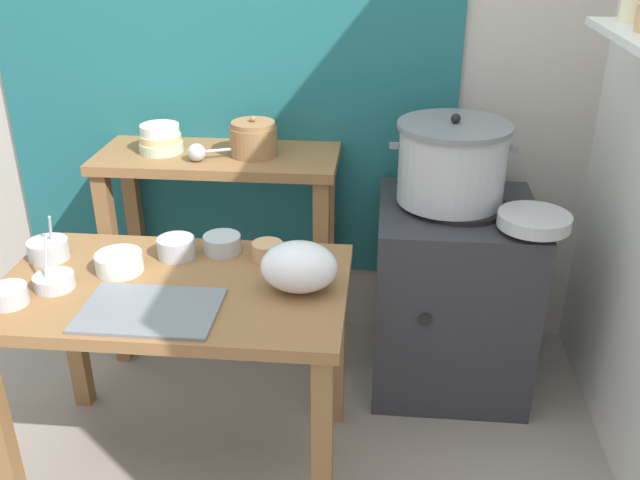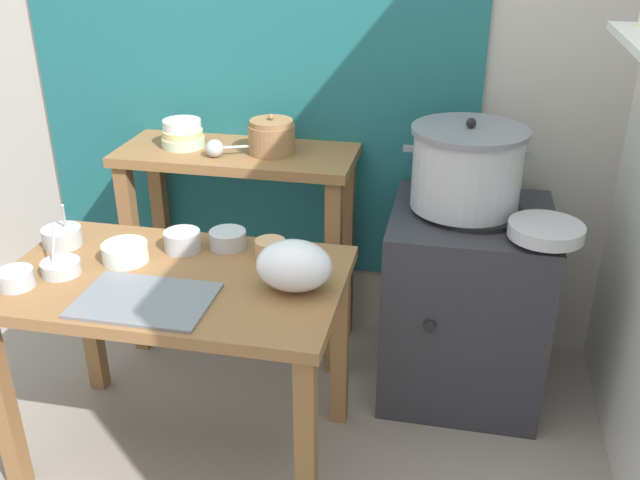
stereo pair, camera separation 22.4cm
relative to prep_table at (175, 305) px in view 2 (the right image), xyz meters
The scene contains 19 objects.
ground_plane 0.63m from the prep_table, 35.35° to the right, with size 9.00×9.00×0.00m, color gray.
wall_back 1.24m from the prep_table, 77.61° to the left, with size 4.40×0.12×2.60m.
prep_table is the anchor object (origin of this frame).
back_shelf_table 0.74m from the prep_table, 91.06° to the left, with size 0.96×0.40×0.90m.
stove_block 1.14m from the prep_table, 32.77° to the left, with size 0.60×0.61×0.78m.
steamer_pot 1.14m from the prep_table, 34.79° to the left, with size 0.47×0.42×0.34m.
clay_pot 0.83m from the prep_table, 79.26° to the left, with size 0.18×0.18×0.16m.
bowl_stack_enamel 0.85m from the prep_table, 107.97° to the left, with size 0.17×0.17×0.11m.
ladle 0.72m from the prep_table, 95.22° to the left, with size 0.26×0.13×0.07m.
serving_tray 0.21m from the prep_table, 95.52° to the right, with size 0.40×0.28×0.01m, color slate.
plastic_bag 0.44m from the prep_table, ahead, with size 0.24×0.19×0.16m, color white.
wide_pan 1.26m from the prep_table, 19.31° to the left, with size 0.25×0.25×0.05m, color #B7BABF.
prep_bowl_0 0.50m from the prep_table, 164.10° to the left, with size 0.13×0.13×0.16m.
prep_bowl_1 0.25m from the prep_table, 161.42° to the left, with size 0.15×0.15×0.06m.
prep_bowl_2 0.38m from the prep_table, behind, with size 0.12×0.12×0.17m.
prep_bowl_3 0.36m from the prep_table, 36.01° to the left, with size 0.10×0.10×0.06m.
prep_bowl_4 0.24m from the prep_table, 101.09° to the left, with size 0.12×0.12×0.07m.
prep_bowl_5 0.30m from the prep_table, 65.25° to the left, with size 0.13×0.13×0.06m.
prep_bowl_6 0.50m from the prep_table, 159.61° to the right, with size 0.11×0.11×0.06m.
Camera 2 is at (0.73, -1.73, 1.79)m, focal length 39.31 mm.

